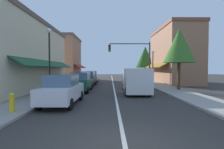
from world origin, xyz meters
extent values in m
plane|color=#33302D|center=(0.00, 18.00, 0.00)|extent=(80.00, 80.00, 0.00)
cube|color=gray|center=(-5.50, 18.00, 0.06)|extent=(2.60, 56.00, 0.12)
cube|color=gray|center=(5.50, 18.00, 0.06)|extent=(2.60, 56.00, 0.12)
cube|color=silver|center=(0.00, 18.00, 0.00)|extent=(0.14, 52.00, 0.01)
cube|color=beige|center=(-9.14, 12.00, 3.19)|extent=(4.67, 14.00, 6.37)
cube|color=brown|center=(-9.14, 12.00, 6.57)|extent=(4.87, 14.20, 0.40)
cube|color=slate|center=(-6.86, 12.00, 1.40)|extent=(0.08, 10.64, 1.80)
cube|color=#194C2D|center=(-6.25, 12.00, 2.60)|extent=(1.27, 11.76, 0.73)
cube|color=slate|center=(-6.86, 8.92, 4.59)|extent=(0.08, 1.10, 1.30)
cube|color=slate|center=(-6.86, 15.08, 4.59)|extent=(0.08, 1.10, 1.30)
cube|color=#9E6B4C|center=(8.95, 20.00, 3.83)|extent=(4.29, 10.00, 7.65)
cube|color=brown|center=(8.95, 20.00, 7.85)|extent=(4.49, 10.20, 0.40)
cube|color=slate|center=(6.86, 20.00, 1.40)|extent=(0.08, 7.60, 1.80)
cube|color=olive|center=(6.25, 20.00, 2.60)|extent=(1.27, 8.40, 0.73)
cube|color=slate|center=(6.86, 17.80, 5.51)|extent=(0.08, 1.10, 1.30)
cube|color=slate|center=(6.86, 22.20, 5.51)|extent=(0.08, 1.10, 1.30)
cube|color=#9E6B4C|center=(-8.93, 28.00, 3.93)|extent=(4.27, 8.00, 7.86)
cube|color=brown|center=(-8.93, 28.00, 8.06)|extent=(4.47, 8.20, 0.40)
cube|color=slate|center=(-6.86, 28.00, 1.40)|extent=(0.08, 6.08, 1.80)
cube|color=maroon|center=(-6.25, 28.00, 2.60)|extent=(1.27, 6.72, 0.73)
cube|color=slate|center=(-6.86, 26.24, 5.66)|extent=(0.08, 1.10, 1.30)
cube|color=slate|center=(-6.86, 29.76, 5.66)|extent=(0.08, 1.10, 1.30)
cube|color=silver|center=(-3.19, 5.46, 0.71)|extent=(1.80, 4.13, 0.80)
cube|color=slate|center=(-3.19, 5.36, 1.44)|extent=(1.56, 2.03, 0.66)
cylinder|color=black|center=(-3.95, 6.83, 0.31)|extent=(0.21, 0.62, 0.62)
cylinder|color=black|center=(-2.37, 6.80, 0.31)|extent=(0.21, 0.62, 0.62)
cylinder|color=black|center=(-4.00, 4.13, 0.31)|extent=(0.21, 0.62, 0.62)
cylinder|color=black|center=(-2.42, 4.10, 0.31)|extent=(0.21, 0.62, 0.62)
cube|color=#0F4C33|center=(-3.11, 10.95, 0.71)|extent=(1.77, 4.12, 0.80)
cube|color=slate|center=(-3.11, 10.85, 1.44)|extent=(1.54, 2.02, 0.66)
cylinder|color=black|center=(-3.89, 12.31, 0.31)|extent=(0.21, 0.62, 0.62)
cylinder|color=black|center=(-2.31, 12.29, 0.31)|extent=(0.21, 0.62, 0.62)
cylinder|color=black|center=(-3.92, 9.60, 0.31)|extent=(0.21, 0.62, 0.62)
cylinder|color=black|center=(-2.34, 9.59, 0.31)|extent=(0.21, 0.62, 0.62)
cube|color=black|center=(-3.11, 15.84, 0.71)|extent=(1.83, 4.14, 0.80)
cube|color=slate|center=(-3.11, 15.74, 1.44)|extent=(1.57, 2.04, 0.66)
cylinder|color=black|center=(-3.87, 17.21, 0.31)|extent=(0.22, 0.62, 0.62)
cylinder|color=black|center=(-2.29, 17.17, 0.31)|extent=(0.22, 0.62, 0.62)
cylinder|color=black|center=(-3.94, 14.51, 0.31)|extent=(0.22, 0.62, 0.62)
cylinder|color=black|center=(-2.35, 14.47, 0.31)|extent=(0.22, 0.62, 0.62)
cube|color=#B7BABF|center=(-3.17, 20.12, 0.71)|extent=(1.73, 4.10, 0.80)
cube|color=slate|center=(-3.17, 20.02, 1.44)|extent=(1.52, 2.00, 0.66)
cylinder|color=black|center=(-3.96, 21.48, 0.31)|extent=(0.20, 0.62, 0.62)
cylinder|color=black|center=(-2.37, 21.48, 0.31)|extent=(0.20, 0.62, 0.62)
cylinder|color=black|center=(-3.96, 18.77, 0.31)|extent=(0.20, 0.62, 0.62)
cylinder|color=black|center=(-2.38, 18.77, 0.31)|extent=(0.20, 0.62, 0.62)
cube|color=silver|center=(1.78, 9.94, 1.17)|extent=(2.08, 5.05, 1.90)
cube|color=slate|center=(1.84, 12.33, 1.59)|extent=(1.73, 0.32, 0.84)
cube|color=black|center=(1.85, 12.51, 0.48)|extent=(1.87, 0.25, 0.24)
cylinder|color=black|center=(0.94, 11.51, 0.36)|extent=(0.26, 0.73, 0.72)
cylinder|color=black|center=(2.70, 11.46, 0.36)|extent=(0.26, 0.73, 0.72)
cylinder|color=black|center=(0.86, 8.41, 0.36)|extent=(0.26, 0.73, 0.72)
cylinder|color=black|center=(2.62, 8.36, 0.36)|extent=(0.26, 0.73, 0.72)
cylinder|color=#333333|center=(4.80, 17.51, 2.82)|extent=(0.18, 0.18, 5.63)
cylinder|color=#333333|center=(2.16, 17.51, 5.38)|extent=(5.28, 0.12, 0.12)
cube|color=black|center=(-0.48, 17.33, 4.78)|extent=(0.30, 0.24, 0.90)
sphere|color=#420F0F|center=(-0.48, 17.20, 5.06)|extent=(0.20, 0.20, 0.20)
sphere|color=#3D2D0C|center=(-0.48, 17.20, 4.78)|extent=(0.20, 0.20, 0.20)
sphere|color=green|center=(-0.48, 17.20, 4.50)|extent=(0.20, 0.20, 0.20)
cylinder|color=black|center=(-4.98, 8.30, 2.39)|extent=(0.12, 0.12, 4.78)
sphere|color=white|center=(-4.98, 8.30, 4.96)|extent=(0.36, 0.36, 0.36)
cylinder|color=black|center=(4.92, 16.27, 2.01)|extent=(0.12, 0.12, 4.02)
sphere|color=white|center=(4.92, 16.27, 4.20)|extent=(0.36, 0.36, 0.36)
cylinder|color=#4C331E|center=(6.16, 11.46, 1.56)|extent=(0.30, 0.30, 3.12)
cone|color=#386626|center=(6.16, 11.46, 4.31)|extent=(2.97, 2.97, 3.27)
cylinder|color=#4C331E|center=(6.21, 26.77, 1.42)|extent=(0.30, 0.30, 2.83)
cone|color=#285B21|center=(6.21, 26.77, 4.29)|extent=(3.64, 3.64, 4.00)
cylinder|color=gold|center=(-4.92, 3.42, 0.47)|extent=(0.22, 0.22, 0.70)
sphere|color=gold|center=(-4.92, 3.42, 0.89)|extent=(0.20, 0.20, 0.20)
camera|label=1|loc=(-0.40, -4.12, 2.10)|focal=26.31mm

